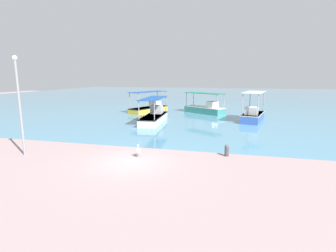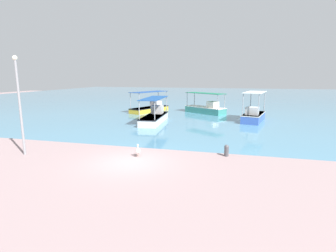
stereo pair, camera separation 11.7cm
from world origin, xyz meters
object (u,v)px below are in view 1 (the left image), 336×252
(fishing_boat_outer, at_px, (154,116))
(fishing_boat_near_left, at_px, (149,107))
(pelican, at_px, (138,151))
(fishing_boat_near_right, at_px, (205,108))
(lamp_post, at_px, (19,101))
(mooring_bollard, at_px, (227,150))
(fishing_boat_center, at_px, (253,115))

(fishing_boat_outer, xyz_separation_m, fishing_boat_near_left, (-3.01, 7.71, -0.04))
(fishing_boat_near_left, distance_m, pelican, 19.97)
(fishing_boat_near_right, height_order, lamp_post, lamp_post)
(fishing_boat_outer, relative_size, fishing_boat_near_left, 1.02)
(lamp_post, relative_size, mooring_bollard, 8.35)
(pelican, bearing_deg, mooring_bollard, 15.52)
(fishing_boat_center, height_order, mooring_bollard, fishing_boat_center)
(fishing_boat_outer, height_order, mooring_bollard, fishing_boat_outer)
(fishing_boat_near_right, distance_m, fishing_boat_near_left, 7.37)
(fishing_boat_center, bearing_deg, fishing_boat_near_right, 138.47)
(fishing_boat_near_left, bearing_deg, fishing_boat_near_right, 1.27)
(mooring_bollard, bearing_deg, fishing_boat_outer, 126.99)
(lamp_post, distance_m, mooring_bollard, 12.48)
(fishing_boat_center, relative_size, fishing_boat_near_left, 0.80)
(fishing_boat_near_left, height_order, pelican, fishing_boat_near_left)
(fishing_boat_center, distance_m, mooring_bollard, 13.27)
(mooring_bollard, bearing_deg, fishing_boat_center, 80.17)
(fishing_boat_center, height_order, pelican, fishing_boat_center)
(fishing_boat_near_right, distance_m, pelican, 19.43)
(fishing_boat_near_left, xyz_separation_m, pelican, (5.55, -19.18, -0.19))
(fishing_boat_center, bearing_deg, fishing_boat_near_left, 159.92)
(fishing_boat_center, distance_m, fishing_boat_outer, 10.30)
(fishing_boat_near_left, bearing_deg, lamp_post, -93.40)
(fishing_boat_center, distance_m, fishing_boat_near_left, 13.70)
(fishing_boat_outer, xyz_separation_m, pelican, (2.54, -11.47, -0.23))
(pelican, bearing_deg, fishing_boat_center, 63.19)
(pelican, distance_m, lamp_post, 7.49)
(fishing_boat_outer, distance_m, fishing_boat_near_right, 9.00)
(pelican, height_order, lamp_post, lamp_post)
(fishing_boat_near_right, distance_m, lamp_post, 22.54)
(fishing_boat_near_left, bearing_deg, fishing_boat_outer, -68.64)
(fishing_boat_outer, bearing_deg, mooring_bollard, -53.01)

